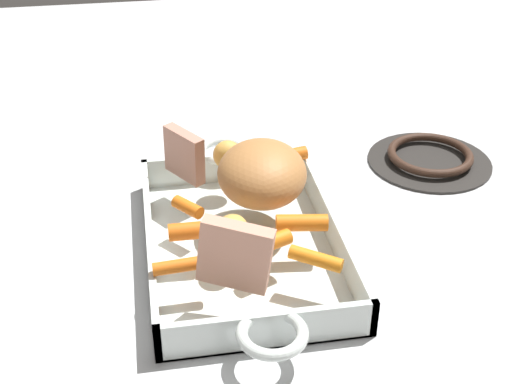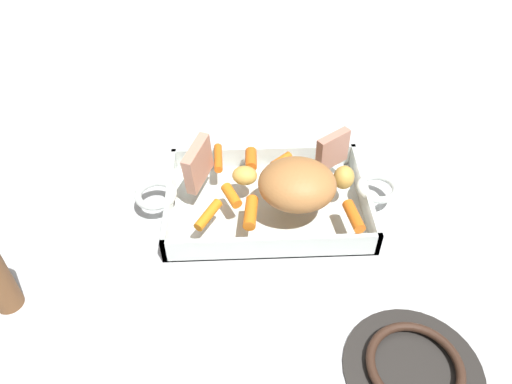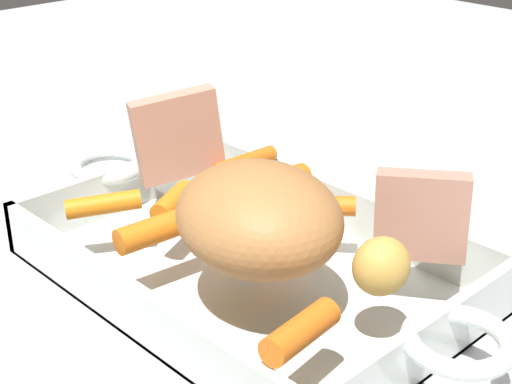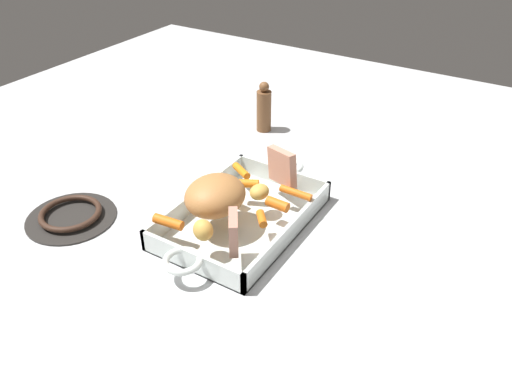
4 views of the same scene
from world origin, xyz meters
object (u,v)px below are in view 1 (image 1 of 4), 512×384
roasting_dish (243,241)px  baby_carrot_long (188,207)px  potato_golden_small (230,155)px  stove_burner_rear (430,158)px  baby_carrot_southwest (189,231)px  baby_carrot_center_left (185,265)px  baby_carrot_northeast (272,242)px  potato_whole (232,229)px  roast_slice_outer (184,155)px  roast_slice_thick (235,255)px  baby_carrot_center_right (302,223)px  baby_carrot_short (316,259)px  baby_carrot_northwest (286,156)px

roasting_dish → baby_carrot_long: (-0.03, -0.06, 0.04)m
roasting_dish → potato_golden_small: 0.14m
baby_carrot_long → stove_burner_rear: 0.41m
baby_carrot_southwest → baby_carrot_center_left: bearing=-9.2°
baby_carrot_northeast → potato_whole: size_ratio=1.05×
baby_carrot_southwest → potato_whole: 0.05m
baby_carrot_northeast → stove_burner_rear: size_ratio=0.25×
roast_slice_outer → roast_slice_thick: roast_slice_thick is taller
roasting_dish → roast_slice_thick: roast_slice_thick is taller
roast_slice_outer → baby_carrot_long: (0.09, -0.00, -0.03)m
baby_carrot_center_right → baby_carrot_short: baby_carrot_center_right is taller
baby_carrot_short → baby_carrot_northeast: (-0.04, -0.04, 0.00)m
baby_carrot_center_right → potato_golden_small: size_ratio=1.48×
baby_carrot_southwest → roast_slice_outer: bearing=176.8°
roast_slice_outer → baby_carrot_center_right: bearing=40.0°
roast_slice_thick → potato_golden_small: (-0.25, 0.03, -0.02)m
baby_carrot_short → baby_carrot_long: 0.19m
baby_carrot_northwest → potato_whole: (0.17, -0.10, 0.01)m
baby_carrot_southwest → baby_carrot_long: bearing=176.3°
baby_carrot_center_left → baby_carrot_center_right: baby_carrot_center_right is taller
roasting_dish → potato_whole: 0.06m
baby_carrot_northwest → potato_whole: bearing=-29.8°
roasting_dish → baby_carrot_center_left: (0.09, -0.08, 0.04)m
roasting_dish → baby_carrot_center_left: size_ratio=6.52×
stove_burner_rear → roasting_dish: bearing=-60.9°
roast_slice_thick → baby_carrot_northwest: (-0.25, 0.11, -0.03)m
baby_carrot_center_left → baby_carrot_northwest: (-0.22, 0.16, 0.00)m
potato_whole → stove_burner_rear: 0.40m
roast_slice_thick → baby_carrot_northwest: bearing=157.0°
roast_slice_outer → roast_slice_thick: 0.24m
baby_carrot_long → baby_carrot_northwest: 0.18m
baby_carrot_northeast → baby_carrot_long: bearing=-135.7°
baby_carrot_center_right → potato_whole: bearing=-85.0°
baby_carrot_center_left → baby_carrot_northwest: size_ratio=1.17×
baby_carrot_center_right → baby_carrot_long: bearing=-114.8°
roast_slice_outer → baby_carrot_center_left: roast_slice_outer is taller
baby_carrot_southwest → baby_carrot_center_right: bearing=87.7°
baby_carrot_southwest → stove_burner_rear: size_ratio=0.25×
roast_slice_outer → baby_carrot_northwest: 0.14m
baby_carrot_center_left → baby_carrot_long: bearing=173.4°
baby_carrot_short → baby_carrot_long: baby_carrot_short is taller
baby_carrot_long → potato_whole: bearing=34.4°
roasting_dish → potato_whole: (0.04, -0.02, 0.05)m
roast_slice_thick → potato_whole: size_ratio=1.74×
roast_slice_thick → potato_whole: bearing=174.2°
baby_carrot_center_right → baby_carrot_northwest: baby_carrot_center_right is taller
baby_carrot_center_left → potato_whole: potato_whole is taller
baby_carrot_northeast → baby_carrot_northwest: bearing=163.9°
roast_slice_outer → stove_burner_rear: bearing=98.6°
baby_carrot_center_left → baby_carrot_northwest: baby_carrot_northwest is taller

